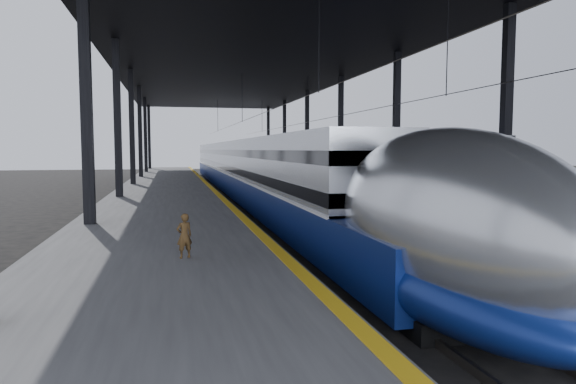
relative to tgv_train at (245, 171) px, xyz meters
name	(u,v)px	position (x,y,z in m)	size (l,w,h in m)	color
ground	(298,281)	(-2.00, -23.89, -1.87)	(160.00, 160.00, 0.00)	black
platform	(166,197)	(-5.50, -3.89, -1.37)	(6.00, 80.00, 1.00)	#4C4C4F
yellow_strip	(211,188)	(-2.70, -3.89, -0.87)	(0.30, 80.00, 0.01)	gold
rails	(291,200)	(2.50, -3.89, -1.79)	(6.52, 80.00, 0.16)	slate
canopy	(251,59)	(-0.10, -3.89, 7.24)	(18.00, 75.00, 9.47)	black
tgv_train	(245,171)	(0.00, 0.00, 0.00)	(2.79, 65.20, 4.00)	#B9BCC1
second_train	(292,166)	(5.00, 6.20, 0.12)	(2.85, 56.05, 3.92)	navy
child	(184,236)	(-4.91, -25.03, -0.37)	(0.37, 0.24, 1.01)	#4F361A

